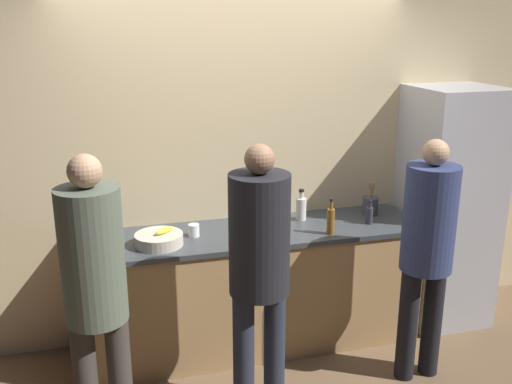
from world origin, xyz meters
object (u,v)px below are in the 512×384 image
Objects in this scene: person_center at (259,260)px; person_right at (427,243)px; refrigerator at (447,207)px; bottle_dark at (369,215)px; fruit_bowl at (159,239)px; bottle_amber at (331,220)px; cup_white at (194,230)px; utensil_crock at (370,205)px; person_left at (95,287)px; bottle_clear at (301,208)px.

person_right is at bearing 3.62° from person_center.
refrigerator is 0.73m from bottle_dark.
bottle_amber is at bearing -5.39° from fruit_bowl.
bottle_dark is (1.03, 0.67, -0.04)m from person_center.
bottle_amber is at bearing -168.46° from refrigerator.
cup_white is (-0.25, 0.76, -0.07)m from person_center.
bottle_dark reaches higher than cup_white.
utensil_crock is 0.21m from bottle_dark.
person_center is (-1.75, -0.77, 0.08)m from refrigerator.
person_center reaches higher than utensil_crock.
person_left is at bearing -118.53° from fruit_bowl.
person_center is at bearing -176.38° from person_right.
bottle_clear is 1.34× the size of bottle_dark.
fruit_bowl is 0.27m from cup_white.
cup_white is (-1.28, 0.09, -0.03)m from bottle_dark.
fruit_bowl is 1.18m from bottle_amber.
person_left is 1.04× the size of person_right.
bottle_amber is (0.10, -0.34, 0.01)m from bottle_clear.
person_left reaches higher than person_right.
person_left is 1.71m from bottle_amber.
fruit_bowl is at bearing -179.69° from bottle_dark.
cup_white is (-0.93, 0.21, -0.06)m from bottle_amber.
bottle_dark is at bearing 18.55° from bottle_amber.
bottle_clear is 0.50m from bottle_dark.
bottle_clear reaches higher than cup_white.
cup_white is at bearing 153.71° from person_right.
person_right is 0.79m from utensil_crock.
fruit_bowl is 1.23× the size of bottle_amber.
fruit_bowl is (-1.64, 0.59, -0.03)m from person_right.
bottle_amber is (-0.47, 0.48, 0.03)m from person_right.
person_right is 18.88× the size of cup_white.
refrigerator reaches higher than utensil_crock.
refrigerator reaches higher than fruit_bowl.
bottle_amber is at bearing -12.78° from cup_white.
utensil_crock is 0.55m from bottle_clear.
person_center is at bearing -156.23° from refrigerator.
person_left reaches higher than bottle_amber.
bottle_amber is (0.67, 0.55, -0.01)m from person_center.
utensil_crock is 1.39m from cup_white.
person_right reaches higher than utensil_crock.
bottle_clear is (1.08, 0.23, 0.05)m from fruit_bowl.
utensil_crock reaches higher than cup_white.
person_center is 19.46× the size of cup_white.
person_left is 5.37× the size of fruit_bowl.
fruit_bowl is at bearing -173.09° from utensil_crock.
utensil_crock is at bearing 6.91° from fruit_bowl.
person_center reaches higher than person_right.
person_center is at bearing -140.73° from bottle_amber.
refrigerator is at bearing 0.26° from cup_white.
person_left is (-2.66, -0.86, 0.07)m from refrigerator.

